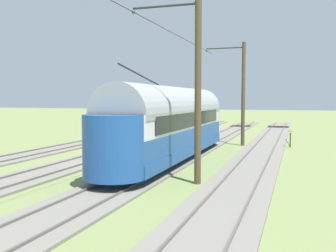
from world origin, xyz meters
TOP-DOWN VIEW (x-y plane):
  - ground_plane at (0.00, 0.00)m, footprint 220.00×220.00m
  - track_streetcar_siding at (-6.98, -0.31)m, footprint 2.80×80.00m
  - track_adjacent_siding at (-2.33, -0.31)m, footprint 2.80×80.00m
  - track_third_siding at (2.33, -0.31)m, footprint 2.80×80.00m
  - track_outer_siding at (6.98, -0.31)m, footprint 2.80×80.00m
  - vintage_streetcar at (-2.33, -1.87)m, footprint 2.65×17.49m
  - catenary_pole_foreground at (-5.15, -10.58)m, footprint 3.13×0.28m
  - catenary_pole_mid_near at (-5.15, 3.67)m, footprint 3.13×0.28m
  - overhead_wire_run at (-2.40, 2.90)m, footprint 2.92×32.49m
  - switch_stand at (-8.73, -10.45)m, footprint 0.50×0.30m

SIDE VIEW (x-z plane):
  - ground_plane at x=0.00m, z-range 0.00..0.00m
  - track_streetcar_siding at x=-6.98m, z-range -0.04..0.14m
  - track_adjacent_siding at x=-2.33m, z-range -0.04..0.14m
  - track_third_siding at x=2.33m, z-range -0.04..0.14m
  - track_outer_siding at x=6.98m, z-range -0.04..0.14m
  - switch_stand at x=-8.73m, z-range 0.08..1.32m
  - vintage_streetcar at x=-2.33m, z-range -0.17..4.69m
  - catenary_pole_foreground at x=-5.15m, z-range 0.18..8.10m
  - catenary_pole_mid_near at x=-5.15m, z-range 0.18..8.10m
  - overhead_wire_run at x=-2.40m, z-range 7.29..7.46m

